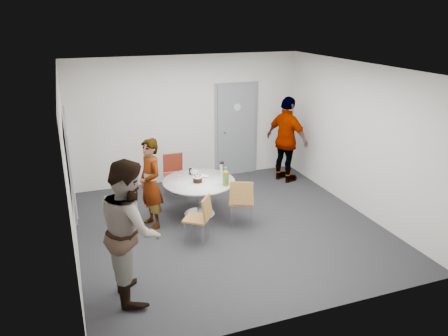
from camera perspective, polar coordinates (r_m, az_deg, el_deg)
name	(u,v)px	position (r m, az deg, el deg)	size (l,w,h in m)	color
floor	(229,227)	(7.63, 0.70, -7.70)	(5.00, 5.00, 0.00)	black
ceiling	(230,69)	(6.83, 0.80, 12.86)	(5.00, 5.00, 0.00)	silver
wall_back	(188,119)	(9.41, -4.69, 6.34)	(5.00, 5.00, 0.00)	silver
wall_left	(68,171)	(6.69, -19.69, -0.34)	(5.00, 5.00, 0.00)	silver
wall_right	(358,138)	(8.30, 17.14, 3.71)	(5.00, 5.00, 0.00)	silver
wall_front	(308,216)	(5.02, 10.97, -6.19)	(5.00, 5.00, 0.00)	silver
door	(236,130)	(9.81, 1.61, 5.00)	(1.02, 0.17, 2.12)	slate
whiteboard	(70,160)	(6.85, -19.50, 1.02)	(0.04, 1.90, 1.25)	gray
table	(201,185)	(7.84, -3.05, -2.20)	(1.29, 1.29, 1.00)	silver
chair_near_left	(201,215)	(6.98, -3.00, -6.15)	(0.54, 0.53, 0.79)	#93592D
chair_near_right	(241,199)	(7.43, 2.30, -4.01)	(0.55, 0.57, 0.87)	#93592D
chair_far	(174,171)	(8.75, -6.51, -0.38)	(0.42, 0.46, 0.87)	maroon
person_main	(151,184)	(7.47, -9.58, -2.03)	(0.57, 0.37, 1.56)	#A5C6EA
person_left	(131,230)	(5.67, -12.11, -7.88)	(0.90, 0.70, 1.86)	white
person_right	(287,140)	(9.48, 8.21, 3.67)	(1.09, 0.45, 1.86)	black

